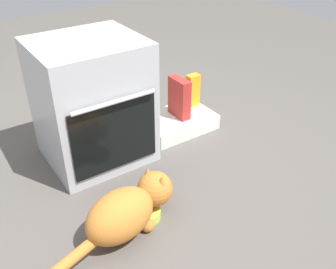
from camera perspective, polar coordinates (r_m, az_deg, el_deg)
The scene contains 8 objects.
ground at distance 2.23m, azimuth -6.64°, elevation -7.85°, with size 8.00×8.00×0.00m, color #56514C.
oven at distance 2.32m, azimuth -11.26°, elevation 4.72°, with size 0.61×0.59×0.76m.
pantry_cabinet at distance 2.72m, azimuth 1.44°, elevation 1.88°, with size 0.50×0.34×0.11m, color white.
food_bowl at distance 2.02m, azimuth -3.19°, elevation -11.68°, with size 0.14×0.14×0.08m.
cat at distance 1.88m, azimuth -6.15°, elevation -11.24°, with size 0.79×0.32×0.27m.
cereal_box at distance 2.63m, azimuth 1.71°, elevation 5.54°, with size 0.07×0.18×0.28m, color #B72D28.
soda_can at distance 2.60m, azimuth -2.02°, elevation 3.25°, with size 0.07×0.07×0.12m, color green.
juice_carton at distance 2.78m, azimuth 3.75°, elevation 6.63°, with size 0.09×0.06×0.24m, color orange.
Camera 1 is at (-0.74, -1.54, 1.43)m, focal length 40.57 mm.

